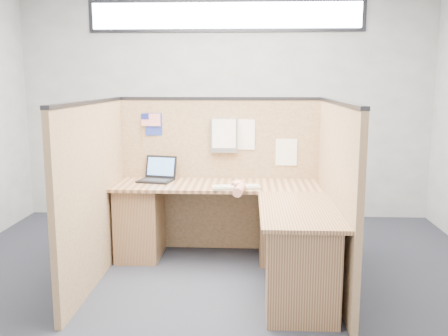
# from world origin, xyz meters

# --- Properties ---
(floor) EXTENTS (5.00, 5.00, 0.00)m
(floor) POSITION_xyz_m (0.00, 0.00, 0.00)
(floor) COLOR #1F222C
(floor) RESTS_ON ground
(wall_back) EXTENTS (5.00, 0.00, 5.00)m
(wall_back) POSITION_xyz_m (0.00, 2.25, 1.40)
(wall_back) COLOR gray
(wall_back) RESTS_ON floor
(wall_front) EXTENTS (5.00, 0.00, 5.00)m
(wall_front) POSITION_xyz_m (0.00, -2.25, 1.40)
(wall_front) COLOR gray
(wall_front) RESTS_ON floor
(clerestory_window) EXTENTS (3.30, 0.04, 0.38)m
(clerestory_window) POSITION_xyz_m (0.00, 2.23, 2.45)
(clerestory_window) COLOR #232328
(clerestory_window) RESTS_ON wall_back
(cubicle_partitions) EXTENTS (2.06, 1.83, 1.53)m
(cubicle_partitions) POSITION_xyz_m (0.00, 0.43, 0.77)
(cubicle_partitions) COLOR brown
(cubicle_partitions) RESTS_ON floor
(l_desk) EXTENTS (1.95, 1.75, 0.73)m
(l_desk) POSITION_xyz_m (0.18, 0.29, 0.39)
(l_desk) COLOR brown
(l_desk) RESTS_ON floor
(laptop) EXTENTS (0.36, 0.36, 0.23)m
(laptop) POSITION_xyz_m (-0.60, 0.82, 0.79)
(laptop) COLOR black
(laptop) RESTS_ON l_desk
(keyboard) EXTENTS (0.45, 0.22, 0.03)m
(keyboard) POSITION_xyz_m (0.18, 0.48, 0.74)
(keyboard) COLOR gray
(keyboard) RESTS_ON l_desk
(mouse) EXTENTS (0.13, 0.10, 0.05)m
(mouse) POSITION_xyz_m (0.20, 0.48, 0.75)
(mouse) COLOR silver
(mouse) RESTS_ON l_desk
(hand_forearm) EXTENTS (0.12, 0.43, 0.09)m
(hand_forearm) POSITION_xyz_m (0.21, 0.32, 0.77)
(hand_forearm) COLOR tan
(hand_forearm) RESTS_ON l_desk
(blue_poster) EXTENTS (0.17, 0.01, 0.22)m
(blue_poster) POSITION_xyz_m (-0.65, 0.97, 1.26)
(blue_poster) COLOR navy
(blue_poster) RESTS_ON cubicle_partitions
(american_flag) EXTENTS (0.19, 0.01, 0.33)m
(american_flag) POSITION_xyz_m (-0.70, 0.96, 1.30)
(american_flag) COLOR olive
(american_flag) RESTS_ON cubicle_partitions
(file_holder) EXTENTS (0.26, 0.05, 0.33)m
(file_holder) POSITION_xyz_m (0.05, 0.94, 1.16)
(file_holder) COLOR slate
(file_holder) RESTS_ON cubicle_partitions
(paper_left) EXTENTS (0.23, 0.01, 0.30)m
(paper_left) POSITION_xyz_m (0.23, 0.97, 1.17)
(paper_left) COLOR white
(paper_left) RESTS_ON cubicle_partitions
(paper_right) EXTENTS (0.21, 0.01, 0.26)m
(paper_right) POSITION_xyz_m (0.66, 0.97, 0.99)
(paper_right) COLOR white
(paper_right) RESTS_ON cubicle_partitions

